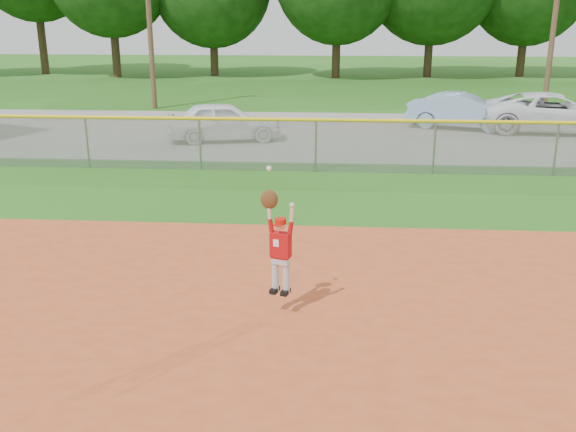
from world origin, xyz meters
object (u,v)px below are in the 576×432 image
object	(u,v)px
car_white_b	(554,113)
car_blue	(462,111)
ballplayer	(279,243)
car_white_a	(224,121)

from	to	relation	value
car_white_b	car_blue	bearing A→B (deg)	86.68
ballplayer	car_white_b	bearing A→B (deg)	60.55
car_white_a	car_blue	size ratio (longest dim) A/B	0.97
car_white_a	car_white_b	size ratio (longest dim) A/B	0.76
car_blue	car_white_b	distance (m)	3.34
car_white_a	ballplayer	world-z (taller)	ballplayer
car_white_a	car_white_b	bearing A→B (deg)	-92.02
car_white_a	ballplayer	distance (m)	13.78
car_blue	car_white_b	xyz separation A→B (m)	(3.31, -0.50, 0.05)
car_white_b	ballplayer	distance (m)	18.34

